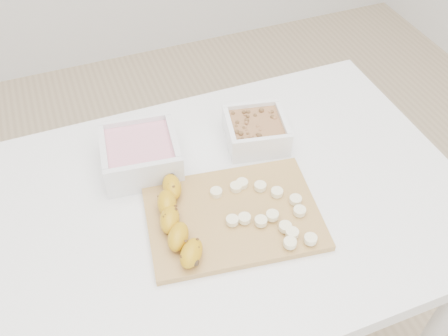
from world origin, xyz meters
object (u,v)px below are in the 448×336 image
object	(u,v)px
table	(229,226)
cutting_board	(233,215)
banana	(178,221)
bowl_yogurt	(140,153)
bowl_granola	(256,130)

from	to	relation	value
table	cutting_board	xyz separation A→B (m)	(-0.01, -0.05, 0.10)
cutting_board	banana	distance (m)	0.11
table	banana	size ratio (longest dim) A/B	4.54
bowl_yogurt	bowl_granola	distance (m)	0.27
bowl_granola	bowl_yogurt	bearing A→B (deg)	176.65
bowl_yogurt	banana	world-z (taller)	bowl_yogurt
bowl_yogurt	bowl_granola	size ratio (longest dim) A/B	1.14
table	bowl_yogurt	size ratio (longest dim) A/B	5.52
table	bowl_yogurt	xyz separation A→B (m)	(-0.15, 0.16, 0.13)
table	bowl_granola	distance (m)	0.23
bowl_yogurt	cutting_board	bearing A→B (deg)	-57.58
cutting_board	banana	size ratio (longest dim) A/B	1.55
table	bowl_granola	size ratio (longest dim) A/B	6.29
bowl_granola	banana	world-z (taller)	bowl_granola
table	bowl_granola	xyz separation A→B (m)	(0.12, 0.14, 0.13)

